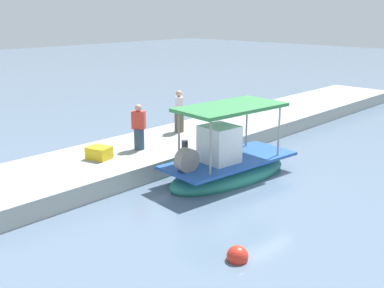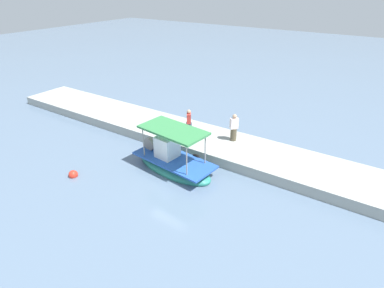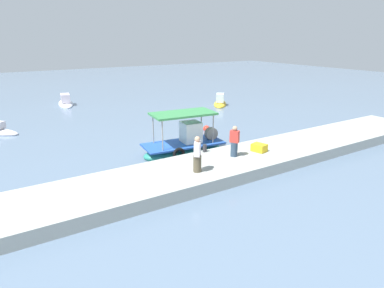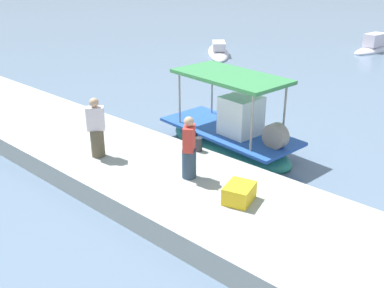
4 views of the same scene
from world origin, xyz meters
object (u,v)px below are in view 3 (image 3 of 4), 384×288
(main_fishing_boat, at_px, (185,146))
(moored_boat_near, at_px, (220,103))
(fisherman_by_crate, at_px, (234,143))
(moored_boat_far, at_px, (66,103))
(cargo_crate, at_px, (259,148))
(mooring_bollard, at_px, (205,148))
(fisherman_near_bollard, at_px, (197,156))
(marker_buoy, at_px, (206,129))

(main_fishing_boat, xyz_separation_m, moored_boat_near, (11.08, 11.21, -0.26))
(main_fishing_boat, distance_m, fisherman_by_crate, 3.68)
(moored_boat_near, bearing_deg, moored_boat_far, 147.19)
(moored_boat_near, bearing_deg, cargo_crate, -119.06)
(mooring_bollard, bearing_deg, fisherman_by_crate, -57.05)
(fisherman_near_bollard, relative_size, mooring_bollard, 4.19)
(mooring_bollard, relative_size, marker_buoy, 0.82)
(fisherman_near_bollard, xyz_separation_m, marker_buoy, (6.00, 7.92, -1.35))
(fisherman_near_bollard, height_order, moored_boat_near, fisherman_near_bollard)
(fisherman_by_crate, height_order, mooring_bollard, fisherman_by_crate)
(cargo_crate, distance_m, moored_boat_far, 24.27)
(fisherman_near_bollard, xyz_separation_m, cargo_crate, (4.68, 0.66, -0.60))
(fisherman_near_bollard, relative_size, moored_boat_near, 0.48)
(moored_boat_far, bearing_deg, fisherman_by_crate, -80.63)
(fisherman_near_bollard, height_order, moored_boat_far, fisherman_near_bollard)
(main_fishing_boat, xyz_separation_m, fisherman_near_bollard, (-1.77, -4.15, 0.97))
(main_fishing_boat, xyz_separation_m, mooring_bollard, (0.20, -1.89, 0.37))
(fisherman_near_bollard, distance_m, mooring_bollard, 3.06)
(marker_buoy, distance_m, moored_boat_near, 10.11)
(fisherman_near_bollard, relative_size, fisherman_by_crate, 1.04)
(moored_boat_far, bearing_deg, main_fishing_boat, -82.31)
(fisherman_by_crate, height_order, marker_buoy, fisherman_by_crate)
(mooring_bollard, xyz_separation_m, moored_boat_far, (-2.92, 22.00, -0.65))
(cargo_crate, bearing_deg, moored_boat_near, 60.94)
(main_fishing_boat, distance_m, cargo_crate, 4.56)
(marker_buoy, bearing_deg, moored_boat_far, 113.04)
(main_fishing_boat, height_order, moored_boat_near, main_fishing_boat)
(moored_boat_near, bearing_deg, fisherman_by_crate, -124.24)
(main_fishing_boat, relative_size, marker_buoy, 10.21)
(fisherman_near_bollard, bearing_deg, fisherman_by_crate, 15.07)
(cargo_crate, bearing_deg, fisherman_near_bollard, -171.93)
(fisherman_near_bollard, bearing_deg, cargo_crate, 8.07)
(fisherman_by_crate, distance_m, marker_buoy, 7.88)
(fisherman_by_crate, distance_m, cargo_crate, 1.85)
(fisherman_near_bollard, xyz_separation_m, mooring_bollard, (1.97, 2.26, -0.60))
(marker_buoy, distance_m, moored_boat_far, 17.75)
(main_fishing_boat, relative_size, moored_boat_far, 1.03)
(cargo_crate, height_order, moored_boat_far, moored_boat_far)
(fisherman_near_bollard, height_order, mooring_bollard, fisherman_near_bollard)
(moored_boat_far, bearing_deg, mooring_bollard, -82.44)
(fisherman_by_crate, xyz_separation_m, moored_boat_far, (-3.87, 23.47, -1.22))
(fisherman_near_bollard, distance_m, moored_boat_near, 20.07)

